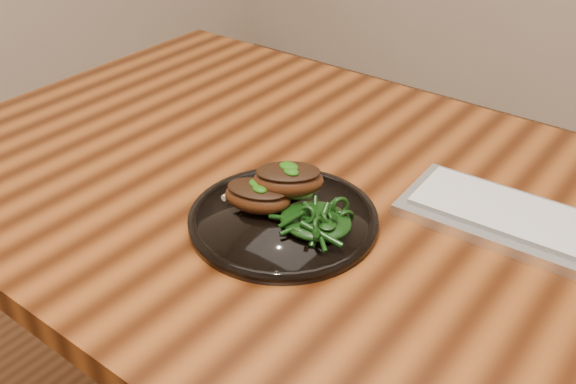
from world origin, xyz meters
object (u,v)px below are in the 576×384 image
object	(u,v)px
desk	(420,281)
lamb_chop_front	(257,196)
plate	(283,219)
greens_heap	(316,216)

from	to	relation	value
desk	lamb_chop_front	xyz separation A→B (m)	(-0.20, -0.11, 0.12)
plate	greens_heap	xyz separation A→B (m)	(0.05, 0.00, 0.02)
desk	plate	world-z (taller)	plate
lamb_chop_front	greens_heap	size ratio (longest dim) A/B	1.09
desk	plate	size ratio (longest dim) A/B	6.43
desk	lamb_chop_front	distance (m)	0.25
greens_heap	desk	bearing A→B (deg)	40.46
lamb_chop_front	greens_heap	world-z (taller)	lamb_chop_front
greens_heap	lamb_chop_front	bearing A→B (deg)	-171.10
plate	lamb_chop_front	xyz separation A→B (m)	(-0.04, -0.01, 0.03)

